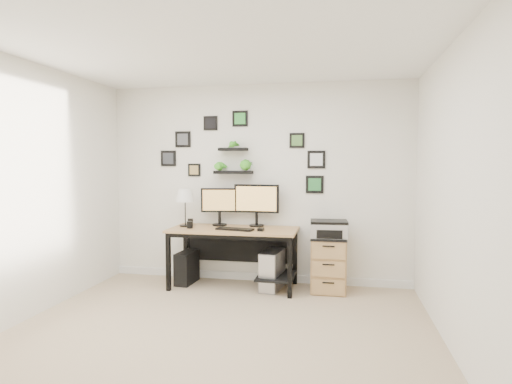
% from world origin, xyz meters
% --- Properties ---
extents(room, '(4.00, 4.00, 4.00)m').
position_xyz_m(room, '(0.00, 1.98, 0.05)').
color(room, '#C2AA8A').
rests_on(room, ground).
extents(desk, '(1.60, 0.70, 0.75)m').
position_xyz_m(desk, '(-0.20, 1.67, 0.63)').
color(desk, tan).
rests_on(desk, ground).
extents(monitor_left, '(0.48, 0.22, 0.49)m').
position_xyz_m(monitor_left, '(-0.47, 1.84, 1.04)').
color(monitor_left, black).
rests_on(monitor_left, desk).
extents(monitor_right, '(0.59, 0.19, 0.55)m').
position_xyz_m(monitor_right, '(0.02, 1.86, 1.07)').
color(monitor_right, black).
rests_on(monitor_right, desk).
extents(keyboard, '(0.48, 0.23, 0.02)m').
position_xyz_m(keyboard, '(-0.18, 1.51, 0.76)').
color(keyboard, black).
rests_on(keyboard, desk).
extents(mouse, '(0.07, 0.11, 0.03)m').
position_xyz_m(mouse, '(0.14, 1.52, 0.77)').
color(mouse, black).
rests_on(mouse, desk).
extents(table_lamp, '(0.24, 0.24, 0.49)m').
position_xyz_m(table_lamp, '(-0.89, 1.69, 1.14)').
color(table_lamp, black).
rests_on(table_lamp, desk).
extents(mug, '(0.08, 0.08, 0.09)m').
position_xyz_m(mug, '(-0.78, 1.55, 0.79)').
color(mug, black).
rests_on(mug, desk).
extents(pen_cup, '(0.07, 0.07, 0.09)m').
position_xyz_m(pen_cup, '(-0.84, 1.75, 0.80)').
color(pen_cup, black).
rests_on(pen_cup, desk).
extents(pc_tower_black, '(0.21, 0.43, 0.41)m').
position_xyz_m(pc_tower_black, '(-0.88, 1.69, 0.21)').
color(pc_tower_black, black).
rests_on(pc_tower_black, ground).
extents(pc_tower_grey, '(0.27, 0.51, 0.48)m').
position_xyz_m(pc_tower_grey, '(0.26, 1.64, 0.24)').
color(pc_tower_grey, gray).
rests_on(pc_tower_grey, ground).
extents(file_cabinet, '(0.43, 0.53, 0.67)m').
position_xyz_m(file_cabinet, '(0.96, 1.72, 0.34)').
color(file_cabinet, tan).
rests_on(file_cabinet, ground).
extents(printer, '(0.46, 0.39, 0.20)m').
position_xyz_m(printer, '(0.95, 1.69, 0.77)').
color(printer, silver).
rests_on(printer, file_cabinet).
extents(wall_decor, '(2.23, 0.18, 1.08)m').
position_xyz_m(wall_decor, '(-0.26, 1.93, 1.66)').
color(wall_decor, black).
rests_on(wall_decor, ground).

